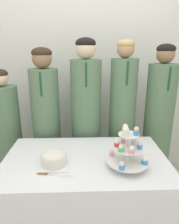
# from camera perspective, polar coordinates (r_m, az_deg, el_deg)

# --- Properties ---
(wall_back) EXTENTS (9.00, 0.06, 2.70)m
(wall_back) POSITION_cam_1_polar(r_m,az_deg,el_deg) (2.50, -1.63, 12.82)
(wall_back) COLOR silver
(wall_back) RESTS_ON ground_plane
(table) EXTENTS (1.28, 0.77, 0.74)m
(table) POSITION_cam_1_polar(r_m,az_deg,el_deg) (1.82, -1.07, -23.13)
(table) COLOR white
(table) RESTS_ON ground_plane
(round_cake) EXTENTS (0.22, 0.22, 0.12)m
(round_cake) POSITION_cam_1_polar(r_m,az_deg,el_deg) (1.52, -10.15, -12.71)
(round_cake) COLOR white
(round_cake) RESTS_ON table
(cake_knife) EXTENTS (0.25, 0.06, 0.01)m
(cake_knife) POSITION_cam_1_polar(r_m,az_deg,el_deg) (1.45, -11.52, -17.10)
(cake_knife) COLOR silver
(cake_knife) RESTS_ON table
(cupcake_stand) EXTENTS (0.30, 0.30, 0.33)m
(cupcake_stand) POSITION_cam_1_polar(r_m,az_deg,el_deg) (1.46, 11.01, -10.17)
(cupcake_stand) COLOR silver
(cupcake_stand) RESTS_ON table
(student_0) EXTENTS (0.30, 0.30, 1.38)m
(student_0) POSITION_cam_1_polar(r_m,az_deg,el_deg) (2.31, -22.31, -7.07)
(student_0) COLOR #567556
(student_0) RESTS_ON ground_plane
(student_1) EXTENTS (0.29, 0.29, 1.57)m
(student_1) POSITION_cam_1_polar(r_m,az_deg,el_deg) (2.16, -12.10, -4.57)
(student_1) COLOR #567556
(student_1) RESTS_ON ground_plane
(student_2) EXTENTS (0.31, 0.31, 1.66)m
(student_2) POSITION_cam_1_polar(r_m,az_deg,el_deg) (2.11, -0.98, -3.67)
(student_2) COLOR #567556
(student_2) RESTS_ON ground_plane
(student_3) EXTENTS (0.27, 0.27, 1.64)m
(student_3) POSITION_cam_1_polar(r_m,az_deg,el_deg) (2.15, 9.18, -3.58)
(student_3) COLOR #567556
(student_3) RESTS_ON ground_plane
(student_4) EXTENTS (0.30, 0.30, 1.61)m
(student_4) POSITION_cam_1_polar(r_m,az_deg,el_deg) (2.27, 18.88, -3.91)
(student_4) COLOR #567556
(student_4) RESTS_ON ground_plane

